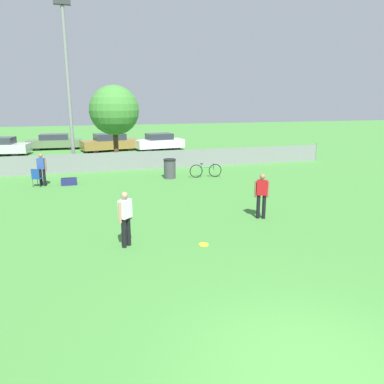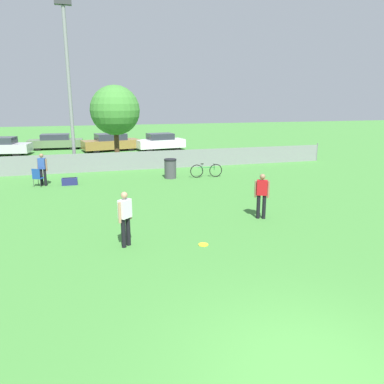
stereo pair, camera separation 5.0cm
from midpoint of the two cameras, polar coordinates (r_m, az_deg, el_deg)
name	(u,v)px [view 1 (the left image)]	position (r m, az deg, el deg)	size (l,w,h in m)	color
ground_plane	(311,372)	(6.68, 17.45, -24.76)	(120.00, 120.00, 0.00)	#428438
fence_backline	(139,161)	(22.74, -8.20, 4.76)	(24.56, 0.07, 1.21)	gray
light_pole	(67,75)	(23.16, -18.51, 16.57)	(0.90, 0.36, 9.37)	gray
tree_near_pole	(114,111)	(24.84, -11.82, 12.06)	(3.15, 3.15, 5.02)	#4C331E
player_receiver_white	(125,216)	(10.75, -10.24, -3.59)	(0.41, 0.41, 1.61)	black
player_defender_red	(262,193)	(13.32, 10.47, -0.19)	(0.48, 0.36, 1.61)	black
spectator_in_blue	(42,168)	(19.57, -21.99, 3.44)	(0.47, 0.34, 1.59)	black
frisbee_disc	(204,244)	(10.98, 1.65, -8.00)	(0.29, 0.29, 0.03)	yellow
folding_chair_sideline	(37,177)	(19.53, -22.62, 2.17)	(0.57, 0.58, 0.89)	#333338
bicycle_sideline	(206,171)	(20.32, 2.03, 3.29)	(1.77, 0.44, 0.76)	black
trash_bin	(170,169)	(20.06, -3.48, 3.58)	(0.66, 0.66, 1.04)	#3F3F44
gear_bag_sideline	(69,182)	(19.48, -18.30, 1.52)	(0.74, 0.41, 0.36)	navy
parked_car_olive	(55,142)	(34.13, -20.25, 7.20)	(4.46, 1.81, 1.28)	black
parked_car_tan	(110,142)	(31.74, -12.43, 7.38)	(4.83, 2.69, 1.41)	black
parked_car_white	(159,142)	(31.58, -5.04, 7.62)	(4.13, 2.22, 1.38)	black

